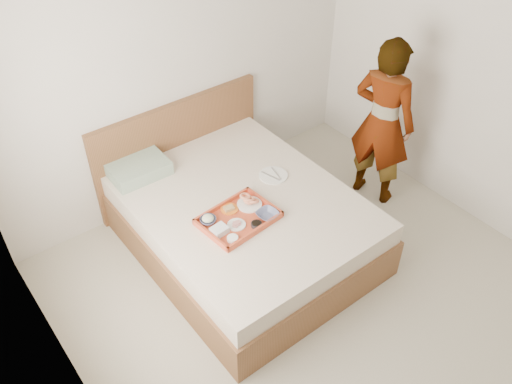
{
  "coord_description": "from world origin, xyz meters",
  "views": [
    {
      "loc": [
        -2.01,
        -1.59,
        3.31
      ],
      "look_at": [
        -0.08,
        0.9,
        0.65
      ],
      "focal_mm": 37.7,
      "sensor_mm": 36.0,
      "label": 1
    }
  ],
  "objects": [
    {
      "name": "plastic_tub",
      "position": [
        -0.5,
        0.8,
        0.57
      ],
      "size": [
        0.13,
        0.11,
        0.05
      ],
      "primitive_type": "cube",
      "rotation": [
        0.0,
        0.0,
        0.09
      ],
      "color": "silver",
      "rests_on": "tray"
    },
    {
      "name": "dinner_plate",
      "position": [
        0.25,
        1.09,
        0.54
      ],
      "size": [
        0.25,
        0.25,
        0.01
      ],
      "primitive_type": "cylinder",
      "rotation": [
        0.0,
        0.0,
        -0.05
      ],
      "color": "white",
      "rests_on": "bed"
    },
    {
      "name": "wall_left",
      "position": [
        -1.75,
        0.0,
        1.3
      ],
      "size": [
        0.01,
        4.0,
        2.6
      ],
      "primitive_type": "cube",
      "color": "silver",
      "rests_on": "ground"
    },
    {
      "name": "wall_back",
      "position": [
        0.0,
        2.0,
        1.3
      ],
      "size": [
        3.5,
        0.01,
        2.6
      ],
      "primitive_type": "cube",
      "color": "silver",
      "rests_on": "ground"
    },
    {
      "name": "pillow",
      "position": [
        -0.62,
        1.79,
        0.59
      ],
      "size": [
        0.48,
        0.33,
        0.11
      ],
      "primitive_type": "cube",
      "rotation": [
        0.0,
        0.0,
        -0.02
      ],
      "color": "#92B08F",
      "rests_on": "bed"
    },
    {
      "name": "meat_plate",
      "position": [
        -0.36,
        0.78,
        0.55
      ],
      "size": [
        0.15,
        0.15,
        0.01
      ],
      "primitive_type": "cylinder",
      "rotation": [
        0.0,
        0.0,
        0.09
      ],
      "color": "white",
      "rests_on": "tray"
    },
    {
      "name": "salad_bowl",
      "position": [
        -0.5,
        0.94,
        0.56
      ],
      "size": [
        0.13,
        0.13,
        0.04
      ],
      "primitive_type": "imported",
      "rotation": [
        0.0,
        0.0,
        0.09
      ],
      "color": "navy",
      "rests_on": "tray"
    },
    {
      "name": "navy_bowl_big",
      "position": [
        -0.11,
        0.72,
        0.56
      ],
      "size": [
        0.17,
        0.17,
        0.04
      ],
      "primitive_type": "imported",
      "rotation": [
        0.0,
        0.0,
        0.09
      ],
      "color": "navy",
      "rests_on": "tray"
    },
    {
      "name": "bread_plate",
      "position": [
        -0.29,
        0.96,
        0.55
      ],
      "size": [
        0.15,
        0.15,
        0.01
      ],
      "primitive_type": "cylinder",
      "rotation": [
        0.0,
        0.0,
        0.09
      ],
      "color": "orange",
      "rests_on": "tray"
    },
    {
      "name": "cheese_round",
      "position": [
        -0.47,
        0.67,
        0.56
      ],
      "size": [
        0.09,
        0.09,
        0.03
      ],
      "primitive_type": "cylinder",
      "rotation": [
        0.0,
        0.0,
        0.09
      ],
      "color": "white",
      "rests_on": "tray"
    },
    {
      "name": "prawn_plate",
      "position": [
        -0.14,
        0.91,
        0.55
      ],
      "size": [
        0.21,
        0.21,
        0.01
      ],
      "primitive_type": "cylinder",
      "rotation": [
        0.0,
        0.0,
        0.09
      ],
      "color": "white",
      "rests_on": "tray"
    },
    {
      "name": "person",
      "position": [
        1.26,
        0.84,
        0.78
      ],
      "size": [
        0.51,
        0.65,
        1.56
      ],
      "primitive_type": "imported",
      "rotation": [
        0.0,
        0.0,
        1.85
      ],
      "color": "white",
      "rests_on": "ground"
    },
    {
      "name": "headboard",
      "position": [
        -0.13,
        1.97,
        0.47
      ],
      "size": [
        1.65,
        0.06,
        0.95
      ],
      "primitive_type": "cube",
      "color": "brown",
      "rests_on": "ground"
    },
    {
      "name": "sauce_dish",
      "position": [
        -0.24,
        0.69,
        0.56
      ],
      "size": [
        0.09,
        0.09,
        0.03
      ],
      "primitive_type": "cylinder",
      "rotation": [
        0.0,
        0.0,
        0.09
      ],
      "color": "black",
      "rests_on": "tray"
    },
    {
      "name": "tray",
      "position": [
        -0.3,
        0.83,
        0.56
      ],
      "size": [
        0.6,
        0.46,
        0.05
      ],
      "primitive_type": "cube",
      "rotation": [
        0.0,
        0.0,
        0.09
      ],
      "color": "#CE492E",
      "rests_on": "bed"
    },
    {
      "name": "ground",
      "position": [
        0.0,
        0.0,
        0.0
      ],
      "size": [
        3.5,
        4.0,
        0.01
      ],
      "primitive_type": "cube",
      "color": "#BFB7A1",
      "rests_on": "ground"
    },
    {
      "name": "bed",
      "position": [
        -0.13,
        1.0,
        0.27
      ],
      "size": [
        1.65,
        2.0,
        0.53
      ],
      "primitive_type": "cube",
      "color": "brown",
      "rests_on": "ground"
    }
  ]
}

